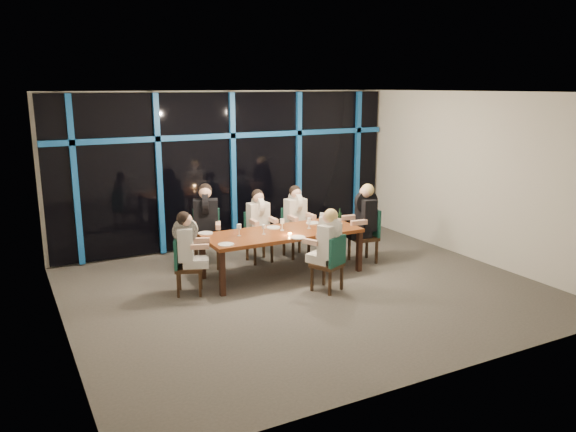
{
  "coord_description": "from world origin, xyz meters",
  "views": [
    {
      "loc": [
        -4.08,
        -7.16,
        3.09
      ],
      "look_at": [
        0.0,
        0.6,
        1.05
      ],
      "focal_mm": 35.0,
      "sensor_mm": 36.0,
      "label": 1
    }
  ],
  "objects_px": {
    "chair_near_mid": "(331,261)",
    "diner_near_mid": "(328,237)",
    "diner_end_right": "(364,212)",
    "chair_far_left": "(207,235)",
    "chair_far_mid": "(257,234)",
    "water_pitcher": "(322,222)",
    "dining_table": "(282,235)",
    "diner_far_mid": "(259,215)",
    "diner_far_right": "(296,211)",
    "chair_far_right": "(294,229)",
    "wine_bottle": "(340,219)",
    "chair_end_left": "(184,263)",
    "diner_end_left": "(188,240)",
    "diner_far_left": "(206,214)",
    "chair_end_right": "(367,232)"
  },
  "relations": [
    {
      "from": "chair_end_right",
      "to": "water_pitcher",
      "type": "distance_m",
      "value": 1.02
    },
    {
      "from": "diner_near_mid",
      "to": "chair_far_left",
      "type": "bearing_deg",
      "value": -84.0
    },
    {
      "from": "chair_far_right",
      "to": "chair_end_right",
      "type": "xyz_separation_m",
      "value": [
        0.99,
        -0.93,
        0.03
      ]
    },
    {
      "from": "wine_bottle",
      "to": "water_pitcher",
      "type": "xyz_separation_m",
      "value": [
        -0.33,
        0.04,
        -0.03
      ]
    },
    {
      "from": "dining_table",
      "to": "diner_far_right",
      "type": "xyz_separation_m",
      "value": [
        0.7,
        0.8,
        0.18
      ]
    },
    {
      "from": "chair_far_right",
      "to": "chair_near_mid",
      "type": "distance_m",
      "value": 1.97
    },
    {
      "from": "diner_end_right",
      "to": "chair_far_left",
      "type": "bearing_deg",
      "value": -106.27
    },
    {
      "from": "diner_near_mid",
      "to": "diner_end_right",
      "type": "bearing_deg",
      "value": -169.5
    },
    {
      "from": "diner_end_left",
      "to": "diner_near_mid",
      "type": "xyz_separation_m",
      "value": [
        1.92,
        -0.86,
        0.01
      ]
    },
    {
      "from": "chair_near_mid",
      "to": "diner_near_mid",
      "type": "height_order",
      "value": "diner_near_mid"
    },
    {
      "from": "diner_far_mid",
      "to": "diner_far_right",
      "type": "relative_size",
      "value": 0.99
    },
    {
      "from": "diner_far_mid",
      "to": "diner_near_mid",
      "type": "bearing_deg",
      "value": -81.09
    },
    {
      "from": "diner_end_right",
      "to": "chair_far_right",
      "type": "bearing_deg",
      "value": -128.43
    },
    {
      "from": "diner_far_right",
      "to": "diner_near_mid",
      "type": "bearing_deg",
      "value": -105.79
    },
    {
      "from": "dining_table",
      "to": "diner_end_right",
      "type": "bearing_deg",
      "value": -1.52
    },
    {
      "from": "chair_far_mid",
      "to": "water_pitcher",
      "type": "bearing_deg",
      "value": -54.19
    },
    {
      "from": "chair_end_right",
      "to": "chair_far_left",
      "type": "bearing_deg",
      "value": -105.8
    },
    {
      "from": "chair_end_right",
      "to": "diner_near_mid",
      "type": "xyz_separation_m",
      "value": [
        -1.41,
        -0.93,
        0.31
      ]
    },
    {
      "from": "dining_table",
      "to": "chair_far_left",
      "type": "bearing_deg",
      "value": 131.67
    },
    {
      "from": "chair_near_mid",
      "to": "diner_end_left",
      "type": "height_order",
      "value": "diner_end_left"
    },
    {
      "from": "diner_end_left",
      "to": "diner_near_mid",
      "type": "height_order",
      "value": "diner_near_mid"
    },
    {
      "from": "water_pitcher",
      "to": "diner_end_right",
      "type": "bearing_deg",
      "value": -9.15
    },
    {
      "from": "diner_near_mid",
      "to": "diner_far_left",
      "type": "bearing_deg",
      "value": -82.36
    },
    {
      "from": "chair_far_mid",
      "to": "diner_far_right",
      "type": "xyz_separation_m",
      "value": [
        0.73,
        -0.11,
        0.37
      ]
    },
    {
      "from": "chair_far_mid",
      "to": "chair_end_left",
      "type": "bearing_deg",
      "value": -149.66
    },
    {
      "from": "chair_far_left",
      "to": "chair_far_mid",
      "type": "height_order",
      "value": "chair_far_left"
    },
    {
      "from": "diner_far_left",
      "to": "chair_end_left",
      "type": "bearing_deg",
      "value": -104.15
    },
    {
      "from": "chair_far_right",
      "to": "diner_far_left",
      "type": "relative_size",
      "value": 0.93
    },
    {
      "from": "chair_far_left",
      "to": "chair_far_mid",
      "type": "bearing_deg",
      "value": 11.87
    },
    {
      "from": "chair_far_left",
      "to": "chair_far_mid",
      "type": "xyz_separation_m",
      "value": [
        0.91,
        -0.14,
        -0.06
      ]
    },
    {
      "from": "chair_far_left",
      "to": "wine_bottle",
      "type": "relative_size",
      "value": 3.26
    },
    {
      "from": "chair_far_right",
      "to": "water_pitcher",
      "type": "xyz_separation_m",
      "value": [
        0.01,
        -0.97,
        0.34
      ]
    },
    {
      "from": "chair_end_right",
      "to": "chair_far_right",
      "type": "bearing_deg",
      "value": -126.28
    },
    {
      "from": "chair_near_mid",
      "to": "diner_far_right",
      "type": "distance_m",
      "value": 1.93
    },
    {
      "from": "diner_far_mid",
      "to": "water_pitcher",
      "type": "height_order",
      "value": "diner_far_mid"
    },
    {
      "from": "chair_end_right",
      "to": "diner_end_right",
      "type": "xyz_separation_m",
      "value": [
        -0.08,
        0.01,
        0.38
      ]
    },
    {
      "from": "diner_end_left",
      "to": "diner_far_right",
      "type": "bearing_deg",
      "value": -47.09
    },
    {
      "from": "chair_far_left",
      "to": "chair_far_right",
      "type": "xyz_separation_m",
      "value": [
        1.64,
        -0.18,
        -0.05
      ]
    },
    {
      "from": "diner_end_right",
      "to": "diner_near_mid",
      "type": "relative_size",
      "value": 1.09
    },
    {
      "from": "chair_far_right",
      "to": "diner_near_mid",
      "type": "distance_m",
      "value": 1.94
    },
    {
      "from": "diner_far_left",
      "to": "diner_far_mid",
      "type": "bearing_deg",
      "value": 12.36
    },
    {
      "from": "dining_table",
      "to": "diner_end_right",
      "type": "relative_size",
      "value": 2.76
    },
    {
      "from": "chair_far_left",
      "to": "diner_near_mid",
      "type": "xyz_separation_m",
      "value": [
        1.21,
        -2.04,
        0.29
      ]
    },
    {
      "from": "chair_end_left",
      "to": "diner_end_left",
      "type": "bearing_deg",
      "value": -90.0
    },
    {
      "from": "chair_end_left",
      "to": "wine_bottle",
      "type": "height_order",
      "value": "wine_bottle"
    },
    {
      "from": "diner_far_mid",
      "to": "diner_far_right",
      "type": "bearing_deg",
      "value": -3.45
    },
    {
      "from": "diner_end_left",
      "to": "water_pitcher",
      "type": "bearing_deg",
      "value": -67.87
    },
    {
      "from": "diner_far_right",
      "to": "diner_end_right",
      "type": "xyz_separation_m",
      "value": [
        0.9,
        -0.85,
        0.06
      ]
    },
    {
      "from": "chair_far_left",
      "to": "diner_far_right",
      "type": "height_order",
      "value": "diner_far_right"
    },
    {
      "from": "diner_far_right",
      "to": "chair_far_left",
      "type": "bearing_deg",
      "value": 168.92
    }
  ]
}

